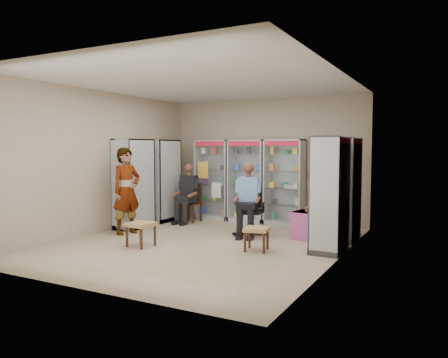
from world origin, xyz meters
The scene contains 18 objects.
floor centered at (0.00, 0.00, 0.00)m, with size 6.00×6.00×0.00m, color tan.
room_shell centered at (0.00, 0.00, 1.97)m, with size 5.02×6.02×3.01m.
cabinet_back_left centered at (-1.30, 2.73, 1.00)m, with size 0.90×0.50×2.00m, color #9FA3A6.
cabinet_back_mid centered at (-0.35, 2.73, 1.00)m, with size 0.90×0.50×2.00m, color #AEAFB5.
cabinet_back_right centered at (0.60, 2.73, 1.00)m, with size 0.90×0.50×2.00m, color #B4B8BC.
cabinet_right_far centered at (2.23, 1.60, 1.00)m, with size 0.50×0.90×2.00m, color #B5B7BD.
cabinet_right_near centered at (2.23, 0.50, 1.00)m, with size 0.50×0.90×2.00m, color #ADB1B5.
cabinet_left_far centered at (-2.23, 1.80, 1.00)m, with size 0.50×0.90×2.00m, color #A3A5AA.
cabinet_left_near centered at (-2.23, 0.70, 1.00)m, with size 0.50×0.90×2.00m, color #ADB0B4.
wooden_chair centered at (-1.55, 2.00, 0.47)m, with size 0.42×0.42×0.94m, color #322313.
seated_customer centered at (-1.55, 1.95, 0.67)m, with size 0.44×0.60×1.34m, color black, non-canonical shape.
office_chair centered at (0.40, 1.19, 0.55)m, with size 0.60×0.60×1.10m, color black.
seated_shopkeeper centered at (0.40, 1.14, 0.70)m, with size 0.46×0.64×1.40m, color #6187BF, non-canonical shape.
pink_trunk centered at (1.61, 1.35, 0.27)m, with size 0.57×0.55×0.55m, color #C54F99.
tea_glass centered at (1.57, 1.34, 0.59)m, with size 0.07×0.07×0.10m, color #622908.
woven_stool_a centered at (1.09, -0.04, 0.21)m, with size 0.41×0.41×0.41m, color #93643E.
woven_stool_b centered at (-0.91, -0.72, 0.22)m, with size 0.44×0.44×0.44m, color #B6764C.
standing_man centered at (-1.93, 0.10, 0.90)m, with size 0.66×0.43×1.81m, color gray.
Camera 1 is at (4.11, -6.97, 1.79)m, focal length 35.00 mm.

